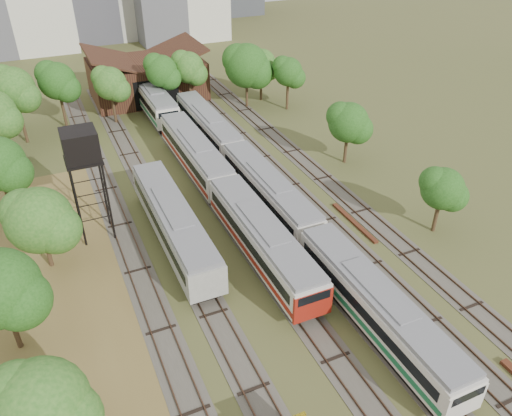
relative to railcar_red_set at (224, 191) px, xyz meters
name	(u,v)px	position (x,y,z in m)	size (l,w,h in m)	color
ground	(389,384)	(2.00, -23.58, -2.01)	(240.00, 240.00, 0.00)	#475123
dry_grass_patch	(79,386)	(-16.00, -15.58, -1.99)	(14.00, 60.00, 0.04)	brown
tracks	(232,199)	(1.33, 1.42, -1.97)	(24.60, 80.00, 0.19)	#4C473D
railcar_red_set	(224,191)	(0.00, 0.00, 0.00)	(3.08, 34.58, 3.81)	black
railcar_green_set	(269,192)	(4.00, -1.58, -0.13)	(2.88, 52.08, 3.56)	black
railcar_rear	(153,100)	(0.00, 27.25, 0.02)	(3.11, 16.08, 3.85)	black
old_grey_coach	(174,223)	(-6.00, -3.37, 0.06)	(3.07, 18.00, 3.80)	black
water_tower	(81,149)	(-12.06, 0.79, 6.59)	(2.95, 2.95, 10.21)	black
rail_pile_far	(354,222)	(10.20, -7.35, -1.90)	(0.44, 7.05, 0.23)	#5B2C1A
maintenance_shed	(147,78)	(1.00, 34.40, 0.90)	(16.45, 11.55, 7.58)	#321712
tree_band_left	(7,227)	(-18.65, -2.89, 3.02)	(8.76, 64.81, 8.43)	#382616
tree_band_far	(162,73)	(1.32, 25.78, 3.99)	(37.41, 8.09, 9.40)	#382616
tree_band_right	(346,118)	(16.69, 5.03, 2.91)	(5.76, 36.41, 7.38)	#382616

